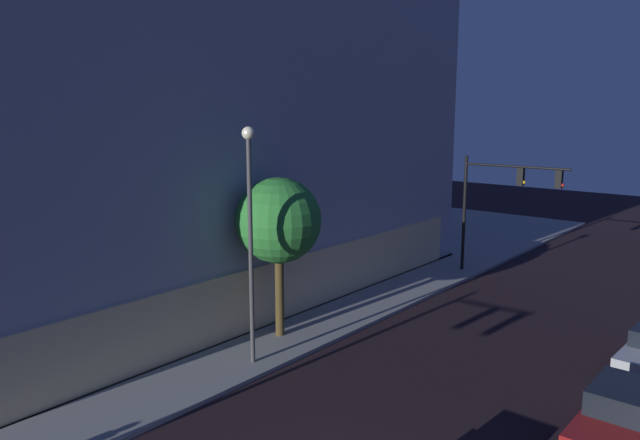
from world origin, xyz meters
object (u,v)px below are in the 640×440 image
at_px(modern_building, 100,95).
at_px(car_red, 622,419).
at_px(traffic_light_far_corner, 502,192).
at_px(sidewalk_tree, 279,221).
at_px(street_lamp_sidewalk, 250,219).

bearing_deg(modern_building, car_red, -94.09).
relative_size(traffic_light_far_corner, car_red, 1.46).
xyz_separation_m(sidewalk_tree, car_red, (0.03, -12.45, -3.87)).
bearing_deg(street_lamp_sidewalk, sidewalk_tree, 22.86).
bearing_deg(traffic_light_far_corner, sidewalk_tree, 167.76).
bearing_deg(traffic_light_far_corner, street_lamp_sidewalk, 173.22).
bearing_deg(car_red, street_lamp_sidewalk, 102.54).
relative_size(modern_building, traffic_light_far_corner, 4.64).
relative_size(sidewalk_tree, car_red, 1.45).
bearing_deg(street_lamp_sidewalk, car_red, -77.46).
distance_m(street_lamp_sidewalk, car_red, 12.49).
height_order(modern_building, street_lamp_sidewalk, modern_building).
relative_size(street_lamp_sidewalk, car_red, 1.90).
distance_m(modern_building, street_lamp_sidewalk, 17.66).
bearing_deg(traffic_light_far_corner, modern_building, 122.63).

